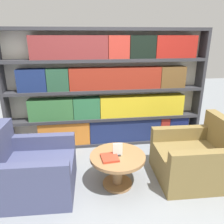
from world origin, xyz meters
The scene contains 7 objects.
ground_plane centered at (0.00, 0.00, 0.00)m, with size 14.00×14.00×0.00m, color gray.
bookshelf centered at (0.04, 1.44, 0.94)m, with size 3.29×0.30×1.95m.
armchair_left centered at (-1.05, 0.26, 0.28)m, with size 0.96×0.86×0.83m.
armchair_right centered at (1.05, 0.26, 0.28)m, with size 0.96×0.85×0.83m.
coffee_table centered at (0.00, 0.24, 0.31)m, with size 0.69×0.69×0.43m.
table_sign centered at (0.00, 0.24, 0.50)m, with size 0.12×0.06×0.17m.
stray_book centered at (-0.11, 0.18, 0.44)m, with size 0.22×0.23×0.03m.
Camera 1 is at (-0.39, -2.10, 1.83)m, focal length 35.00 mm.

